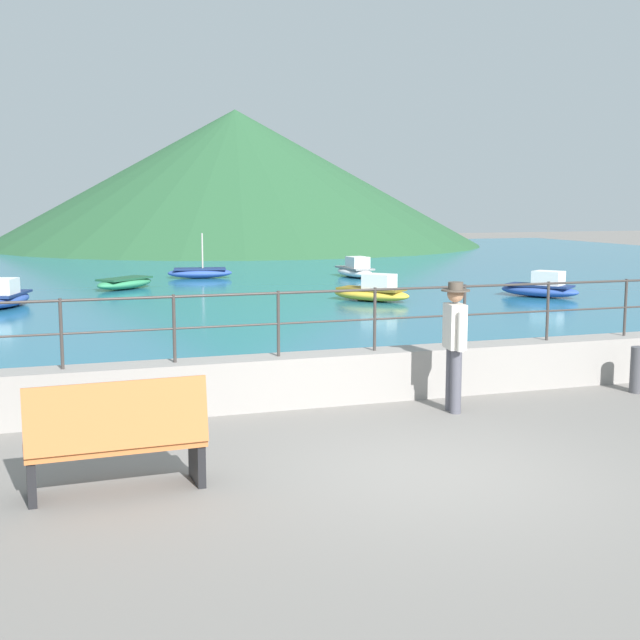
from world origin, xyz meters
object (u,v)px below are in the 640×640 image
(boat_1, at_px, (541,288))
(boat_4, at_px, (355,270))
(bench_main, at_px, (117,438))
(person_walking, at_px, (454,340))
(boat_2, at_px, (200,272))
(boat_0, at_px, (125,283))
(boat_6, at_px, (6,297))
(boat_3, at_px, (373,291))
(bollard, at_px, (638,370))

(boat_1, bearing_deg, boat_4, 110.26)
(bench_main, xyz_separation_m, person_walking, (4.56, 1.89, 0.42))
(bench_main, xyz_separation_m, boat_2, (4.81, 22.06, -0.30))
(boat_0, bearing_deg, boat_4, 10.95)
(boat_4, bearing_deg, boat_6, -155.99)
(boat_2, distance_m, boat_3, 9.14)
(bollard, bearing_deg, person_walking, -177.01)
(bollard, distance_m, boat_4, 18.75)
(bench_main, distance_m, boat_4, 23.03)
(person_walking, relative_size, boat_6, 0.71)
(person_walking, distance_m, boat_3, 12.18)
(bench_main, xyz_separation_m, boat_0, (1.86, 19.00, -0.30))
(boat_2, relative_size, boat_6, 0.98)
(person_walking, relative_size, bollard, 2.56)
(bench_main, height_order, person_walking, person_walking)
(boat_6, bearing_deg, bench_main, -84.33)
(bench_main, distance_m, boat_6, 15.45)
(boat_4, bearing_deg, bench_main, -116.43)
(bollard, height_order, boat_2, boat_2)
(boat_0, bearing_deg, boat_2, 46.16)
(person_walking, bearing_deg, boat_0, 98.96)
(person_walking, distance_m, boat_0, 17.34)
(boat_3, bearing_deg, boat_2, 110.98)
(person_walking, relative_size, boat_1, 0.73)
(boat_3, relative_size, boat_4, 0.99)
(boat_0, distance_m, boat_3, 8.28)
(boat_1, bearing_deg, bollard, -116.42)
(person_walking, height_order, boat_1, person_walking)
(boat_6, bearing_deg, bollard, -55.36)
(boat_6, bearing_deg, boat_4, 24.01)
(boat_3, bearing_deg, person_walking, -106.83)
(boat_1, distance_m, boat_6, 14.82)
(boat_3, bearing_deg, boat_0, 138.67)
(bollard, height_order, boat_3, boat_3)
(bollard, xyz_separation_m, boat_6, (-9.21, 13.33, -0.01))
(boat_1, relative_size, boat_2, 0.98)
(boat_1, bearing_deg, boat_6, 170.49)
(boat_0, relative_size, boat_6, 0.93)
(bench_main, relative_size, bollard, 2.52)
(bench_main, bearing_deg, bollard, 14.94)
(bench_main, height_order, boat_1, bench_main)
(boat_2, height_order, boat_4, boat_2)
(bench_main, bearing_deg, boat_1, 44.66)
(bench_main, relative_size, boat_2, 0.71)
(bench_main, distance_m, boat_1, 18.40)
(bench_main, bearing_deg, boat_6, 95.67)
(bollard, relative_size, boat_3, 0.29)
(bench_main, bearing_deg, boat_3, 59.14)
(bench_main, relative_size, boat_3, 0.74)
(boat_0, distance_m, boat_2, 4.25)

